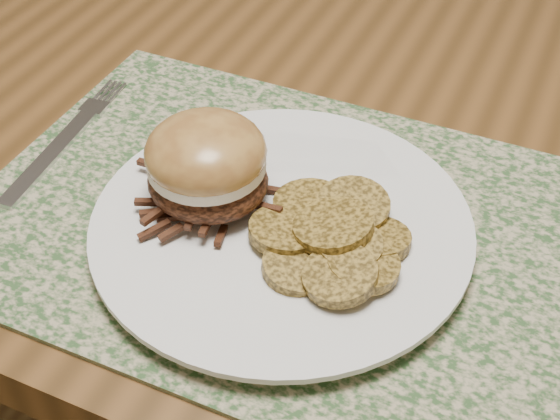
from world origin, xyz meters
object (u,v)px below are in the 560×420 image
(dinner_plate, at_px, (281,228))
(fork, at_px, (67,138))
(dining_table, at_px, (309,108))
(pork_sandwich, at_px, (207,164))

(dinner_plate, xyz_separation_m, fork, (-0.21, 0.03, -0.01))
(dining_table, distance_m, pork_sandwich, 0.30)
(dinner_plate, xyz_separation_m, pork_sandwich, (-0.06, -0.00, 0.04))
(dining_table, xyz_separation_m, dinner_plate, (0.09, -0.27, 0.09))
(dinner_plate, bearing_deg, fork, 171.43)
(dining_table, bearing_deg, dinner_plate, -71.85)
(pork_sandwich, bearing_deg, dinner_plate, 18.38)
(fork, bearing_deg, pork_sandwich, -16.82)
(dining_table, xyz_separation_m, fork, (-0.12, -0.24, 0.09))
(pork_sandwich, distance_m, fork, 0.16)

